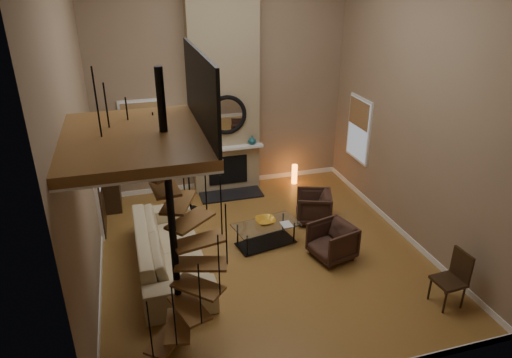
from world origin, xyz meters
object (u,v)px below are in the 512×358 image
object	(u,v)px
accent_lamp	(294,174)
armchair_near	(317,207)
armchair_far	(335,240)
floor_lamp	(187,152)
coffee_table	(266,232)
side_chair	(454,276)
hutch	(108,168)
sofa	(169,249)

from	to	relation	value
accent_lamp	armchair_near	bearing A→B (deg)	-96.59
armchair_far	accent_lamp	world-z (taller)	armchair_far
floor_lamp	armchair_near	bearing A→B (deg)	-26.47
armchair_near	coffee_table	distance (m)	1.44
armchair_far	accent_lamp	bearing A→B (deg)	158.63
accent_lamp	floor_lamp	bearing A→B (deg)	-165.80
coffee_table	side_chair	world-z (taller)	side_chair
coffee_table	accent_lamp	distance (m)	2.98
hutch	accent_lamp	distance (m)	4.55
sofa	side_chair	bearing A→B (deg)	-118.46
hutch	coffee_table	bearing A→B (deg)	-40.67
armchair_far	sofa	bearing A→B (deg)	-113.54
sofa	coffee_table	distance (m)	1.95
hutch	coffee_table	distance (m)	3.94
sofa	armchair_near	bearing A→B (deg)	-76.42
armchair_near	accent_lamp	distance (m)	1.99
sofa	coffee_table	xyz separation A→B (m)	(1.93, 0.27, -0.11)
sofa	coffee_table	world-z (taller)	sofa
floor_lamp	side_chair	world-z (taller)	floor_lamp
hutch	sofa	distance (m)	3.03
side_chair	armchair_near	bearing A→B (deg)	108.93
hutch	sofa	xyz separation A→B (m)	(1.01, -2.80, -0.55)
armchair_near	armchair_far	xyz separation A→B (m)	(-0.19, -1.34, 0.00)
armchair_far	coffee_table	size ratio (longest dim) A/B	0.55
floor_lamp	accent_lamp	distance (m)	3.10
coffee_table	accent_lamp	bearing A→B (deg)	58.61
armchair_far	armchair_near	bearing A→B (deg)	157.70
hutch	armchair_near	distance (m)	4.74
sofa	accent_lamp	distance (m)	4.48
armchair_far	side_chair	distance (m)	2.17
hutch	side_chair	xyz separation A→B (m)	(5.33, -5.06, -0.42)
floor_lamp	side_chair	bearing A→B (deg)	-50.38
hutch	sofa	bearing A→B (deg)	-70.07
coffee_table	floor_lamp	world-z (taller)	floor_lamp
armchair_near	side_chair	size ratio (longest dim) A/B	0.77
hutch	armchair_far	size ratio (longest dim) A/B	2.58
sofa	armchair_far	size ratio (longest dim) A/B	3.96
sofa	armchair_far	distance (m)	3.11
hutch	armchair_far	bearing A→B (deg)	-39.02
sofa	armchair_near	xyz separation A→B (m)	(3.26, 0.83, -0.04)
coffee_table	floor_lamp	size ratio (longest dim) A/B	0.80
hutch	accent_lamp	size ratio (longest dim) A/B	3.85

